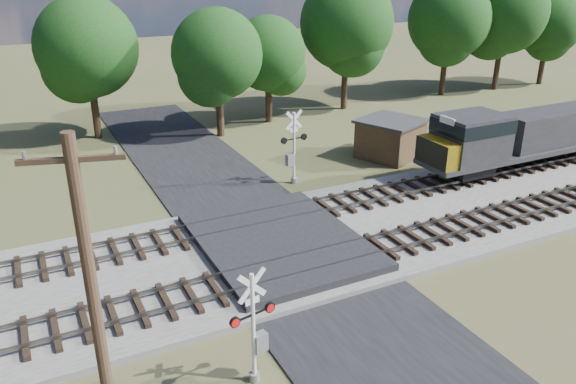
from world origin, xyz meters
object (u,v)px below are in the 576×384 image
crossing_signal_near (256,336)px  crossing_signal_far (293,154)px  equipment_shed (390,138)px  utility_pole (95,307)px

crossing_signal_near → crossing_signal_far: bearing=48.6°
equipment_shed → crossing_signal_near: bearing=-158.9°
crossing_signal_far → equipment_shed: size_ratio=0.89×
utility_pole → equipment_shed: (21.56, 17.35, -3.55)m
crossing_signal_near → equipment_shed: 23.42m
crossing_signal_far → utility_pole: 21.06m
crossing_signal_near → crossing_signal_far: size_ratio=0.90×
crossing_signal_near → equipment_shed: crossing_signal_near is taller
utility_pole → crossing_signal_far: bearing=65.1°
crossing_signal_far → equipment_shed: crossing_signal_far is taller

